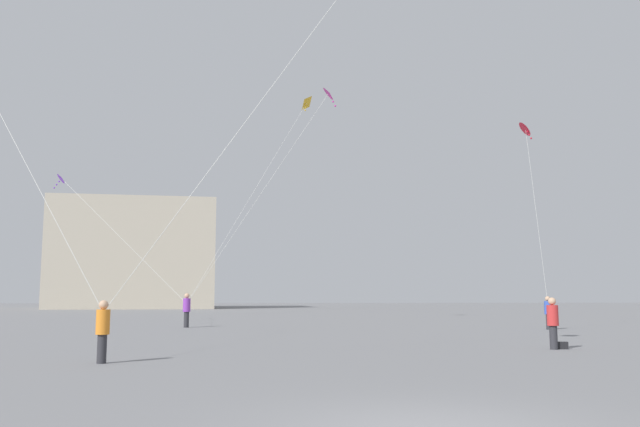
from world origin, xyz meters
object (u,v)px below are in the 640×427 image
object	(u,v)px
kite_crimson_diamond	(526,131)
kite_amber_delta	(303,108)
person_in_orange	(103,329)
person_in_blue	(548,311)
handbag_beside_flyer	(563,345)
kite_violet_diamond	(64,182)
person_in_red	(553,321)
building_left_hall	(137,255)
person_in_purple	(187,309)
kite_magenta_diamond	(326,98)

from	to	relation	value
kite_crimson_diamond	kite_amber_delta	bearing A→B (deg)	133.75
person_in_orange	kite_crimson_diamond	size ratio (longest dim) A/B	0.17
person_in_blue	handbag_beside_flyer	distance (m)	13.08
kite_amber_delta	kite_violet_diamond	xyz separation A→B (m)	(-15.52, -1.60, -5.81)
person_in_red	person_in_orange	bearing A→B (deg)	-51.04
person_in_orange	handbag_beside_flyer	bearing A→B (deg)	-129.27
kite_violet_diamond	building_left_hall	distance (m)	51.46
person_in_purple	kite_magenta_diamond	world-z (taller)	kite_magenta_diamond
kite_amber_delta	person_in_purple	bearing A→B (deg)	-132.28
person_in_red	person_in_blue	bearing A→B (deg)	-177.99
person_in_red	kite_amber_delta	xyz separation A→B (m)	(-6.46, 23.88, 13.89)
person_in_purple	building_left_hall	bearing A→B (deg)	69.27
person_in_orange	person_in_purple	bearing A→B (deg)	-52.84
kite_crimson_diamond	person_in_red	bearing A→B (deg)	-110.69
kite_violet_diamond	building_left_hall	bearing A→B (deg)	94.87
person_in_red	kite_violet_diamond	world-z (taller)	kite_violet_diamond
kite_amber_delta	building_left_hall	world-z (taller)	kite_amber_delta
kite_crimson_diamond	person_in_orange	bearing A→B (deg)	-139.73
person_in_orange	handbag_beside_flyer	size ratio (longest dim) A/B	5.05
building_left_hall	kite_magenta_diamond	bearing A→B (deg)	-71.46
kite_magenta_diamond	kite_violet_diamond	xyz separation A→B (m)	(-15.93, 9.25, -3.18)
person_in_purple	handbag_beside_flyer	distance (m)	21.23
kite_violet_diamond	person_in_purple	bearing A→B (deg)	-35.22
person_in_red	kite_crimson_diamond	size ratio (longest dim) A/B	0.17
person_in_blue	handbag_beside_flyer	world-z (taller)	person_in_blue
kite_crimson_diamond	building_left_hall	world-z (taller)	building_left_hall
kite_magenta_diamond	handbag_beside_flyer	size ratio (longest dim) A/B	35.96
person_in_red	kite_crimson_diamond	distance (m)	16.25
person_in_blue	handbag_beside_flyer	bearing A→B (deg)	61.70
kite_amber_delta	kite_crimson_diamond	bearing A→B (deg)	-46.25
kite_crimson_diamond	handbag_beside_flyer	size ratio (longest dim) A/B	30.32
person_in_blue	handbag_beside_flyer	size ratio (longest dim) A/B	5.33
kite_magenta_diamond	building_left_hall	size ratio (longest dim) A/B	0.51
handbag_beside_flyer	person_in_orange	bearing A→B (deg)	-166.89
person_in_orange	building_left_hall	xyz separation A→B (m)	(-12.77, 76.68, 6.50)
person_in_blue	kite_crimson_diamond	size ratio (longest dim) A/B	0.18
person_in_purple	kite_amber_delta	bearing A→B (deg)	14.28
person_in_blue	kite_magenta_diamond	distance (m)	16.06
kite_amber_delta	kite_violet_diamond	world-z (taller)	kite_amber_delta
person_in_purple	person_in_orange	bearing A→B (deg)	-123.90
person_in_orange	building_left_hall	distance (m)	78.01
person_in_blue	building_left_hall	xyz separation A→B (m)	(-31.73, 61.39, 6.45)
kite_amber_delta	person_in_red	bearing A→B (deg)	-74.86
person_in_blue	building_left_hall	world-z (taller)	building_left_hall
person_in_blue	handbag_beside_flyer	xyz separation A→B (m)	(-5.04, -12.04, -0.81)
person_in_blue	building_left_hall	size ratio (longest dim) A/B	0.08
person_in_blue	kite_crimson_diamond	world-z (taller)	kite_crimson_diamond
person_in_orange	kite_amber_delta	distance (m)	31.22
kite_amber_delta	handbag_beside_flyer	size ratio (longest dim) A/B	44.70
person_in_red	handbag_beside_flyer	size ratio (longest dim) A/B	5.23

